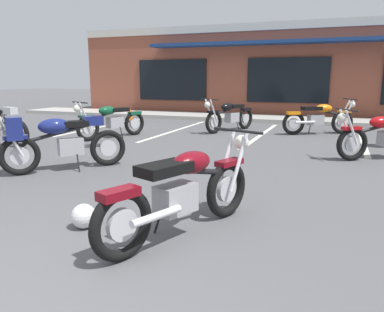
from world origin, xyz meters
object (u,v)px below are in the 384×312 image
Objects in this scene: motorcycle_foreground_classic at (183,190)px; motorcycle_silver_naked at (111,120)px; motorcycle_black_cruiser at (319,118)px; motorcycle_orange_scrambler at (230,116)px; traffic_cone at (130,115)px; helmet_on_pavement at (84,216)px; motorcycle_blue_standard at (58,140)px.

motorcycle_silver_naked is at bearing 128.96° from motorcycle_foreground_classic.
motorcycle_orange_scrambler is at bearing -172.84° from motorcycle_black_cruiser.
motorcycle_orange_scrambler is at bearing 42.93° from motorcycle_silver_naked.
motorcycle_black_cruiser is at bearing -5.50° from traffic_cone.
motorcycle_foreground_classic and motorcycle_silver_naked have the same top height.
helmet_on_pavement is at bearing -59.79° from motorcycle_silver_naked.
motorcycle_black_cruiser is at bearing 57.79° from motorcycle_blue_standard.
motorcycle_blue_standard is at bearing -69.19° from traffic_cone.
motorcycle_black_cruiser is at bearing 83.72° from motorcycle_foreground_classic.
motorcycle_silver_naked is at bearing 109.07° from motorcycle_blue_standard.
motorcycle_orange_scrambler is at bearing 102.24° from motorcycle_foreground_classic.
motorcycle_black_cruiser is 0.95× the size of motorcycle_orange_scrambler.
motorcycle_blue_standard is 6.72× the size of helmet_on_pavement.
helmet_on_pavement is (-1.89, -7.98, -0.33)m from motorcycle_black_cruiser.
motorcycle_silver_naked reaches higher than traffic_cone.
traffic_cone is at bearing 112.57° from motorcycle_silver_naked.
motorcycle_foreground_classic is at bearing -51.04° from motorcycle_silver_naked.
traffic_cone is (-3.87, 0.92, -0.20)m from motorcycle_orange_scrambler.
motorcycle_orange_scrambler is (1.34, 5.74, -0.07)m from motorcycle_blue_standard.
motorcycle_foreground_classic is at bearing -96.28° from motorcycle_black_cruiser.
motorcycle_black_cruiser reaches higher than helmet_on_pavement.
motorcycle_foreground_classic is 1.02× the size of motorcycle_orange_scrambler.
helmet_on_pavement is (3.10, -5.33, -0.33)m from motorcycle_silver_naked.
traffic_cone is (-2.53, 6.66, -0.27)m from motorcycle_blue_standard.
motorcycle_blue_standard is 7.13m from traffic_cone.
motorcycle_blue_standard is 0.88× the size of motorcycle_orange_scrambler.
helmet_on_pavement is at bearing -168.20° from motorcycle_foreground_classic.
motorcycle_foreground_classic and motorcycle_orange_scrambler have the same top height.
motorcycle_blue_standard is (-2.96, 1.71, 0.07)m from motorcycle_foreground_classic.
motorcycle_foreground_classic is at bearing -30.06° from motorcycle_blue_standard.
motorcycle_blue_standard is 3.30× the size of traffic_cone.
motorcycle_blue_standard is 2.75m from helmet_on_pavement.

